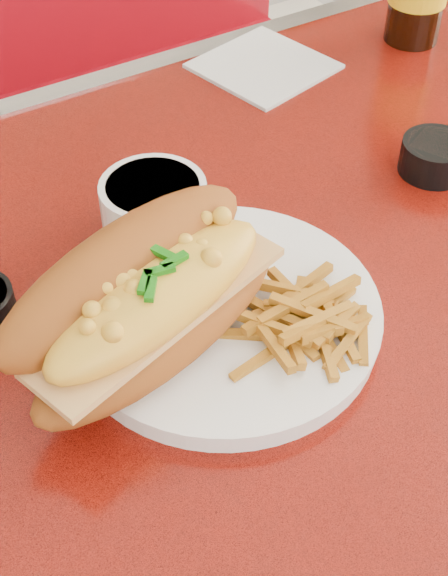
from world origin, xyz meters
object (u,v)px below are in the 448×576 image
dinner_plate (224,315)px  sauce_cup_right (435,155)px  fork (284,298)px  diner_table (309,400)px  mac_hoagie (147,298)px  booth_bench_far (44,208)px  gravy_ramekin (154,207)px

dinner_plate → sauce_cup_right: sauce_cup_right is taller
fork → diner_table: bearing=-109.8°
dinner_plate → sauce_cup_right: size_ratio=4.44×
dinner_plate → mac_hoagie: mac_hoagie is taller
diner_table → dinner_plate: dinner_plate is taller
booth_bench_far → fork: 0.96m
mac_hoagie → diner_table: bearing=-19.5°
diner_table → dinner_plate: 0.20m
mac_hoagie → dinner_plate: bearing=-18.5°
dinner_plate → mac_hoagie: bearing=178.5°
sauce_cup_right → diner_table: bearing=-158.7°
mac_hoagie → sauce_cup_right: size_ratio=3.71×
fork → sauce_cup_right: sauce_cup_right is taller
dinner_plate → gravy_ramekin: (0.01, 0.13, 0.02)m
sauce_cup_right → booth_bench_far: bearing=104.2°
mac_hoagie → gravy_ramekin: mac_hoagie is taller
sauce_cup_right → fork: bearing=-160.5°
booth_bench_far → sauce_cup_right: bearing=-75.8°
fork → mac_hoagie: bearing=48.9°
diner_table → gravy_ramekin: (-0.09, 0.13, 0.19)m
mac_hoagie → fork: 0.12m
booth_bench_far → fork: size_ratio=10.04×
gravy_ramekin → diner_table: bearing=-56.6°
diner_table → booth_bench_far: (0.00, 0.81, -0.32)m
booth_bench_far → sauce_cup_right: (0.19, -0.74, 0.50)m
diner_table → sauce_cup_right: sauce_cup_right is taller
diner_table → fork: (-0.05, -0.01, 0.18)m
fork → booth_bench_far: bearing=-35.5°
booth_bench_far → mac_hoagie: 0.98m
dinner_plate → booth_bench_far: bearing=83.3°
booth_bench_far → mac_hoagie: bearing=-101.2°
diner_table → gravy_ramekin: gravy_ramekin is taller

